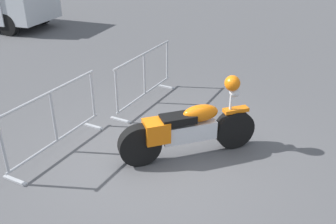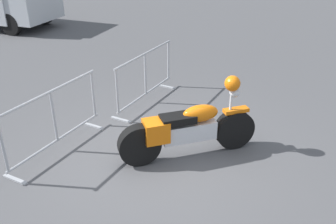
# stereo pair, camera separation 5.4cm
# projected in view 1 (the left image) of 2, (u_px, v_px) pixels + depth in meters

# --- Properties ---
(ground_plane) EXTENTS (120.00, 120.00, 0.00)m
(ground_plane) POSITION_uv_depth(u_px,v_px,m) (155.00, 161.00, 5.87)
(ground_plane) COLOR #4C4C4F
(motorcycle) EXTENTS (1.92, 1.48, 1.27)m
(motorcycle) POSITION_uv_depth(u_px,v_px,m) (189.00, 128.00, 5.81)
(motorcycle) COLOR black
(motorcycle) RESTS_ON ground
(crowd_barrier_near) EXTENTS (2.04, 0.68, 1.07)m
(crowd_barrier_near) POSITION_uv_depth(u_px,v_px,m) (54.00, 121.00, 5.87)
(crowd_barrier_near) COLOR #9EA0A5
(crowd_barrier_near) RESTS_ON ground
(crowd_barrier_far) EXTENTS (2.04, 0.68, 1.07)m
(crowd_barrier_far) POSITION_uv_depth(u_px,v_px,m) (145.00, 78.00, 7.53)
(crowd_barrier_far) COLOR #9EA0A5
(crowd_barrier_far) RESTS_ON ground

